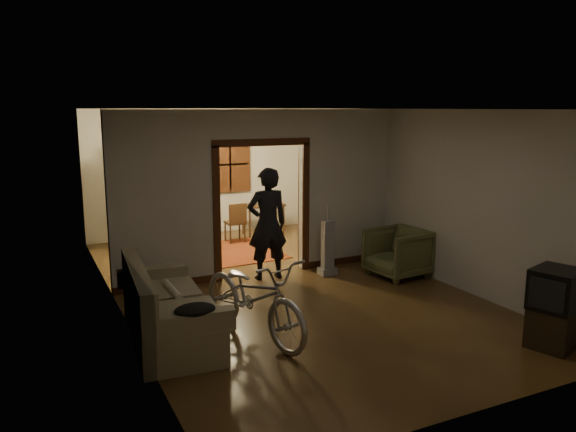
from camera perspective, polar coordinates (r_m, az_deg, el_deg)
floor at (r=9.09m, az=-0.83°, el=-7.12°), size 5.00×8.50×0.01m
ceiling at (r=8.64m, az=-0.88°, el=10.82°), size 5.00×8.50×0.01m
wall_back at (r=12.71m, az=-8.95°, el=4.41°), size 5.00×0.02×2.80m
wall_left at (r=8.05m, az=-17.21°, el=0.29°), size 0.02×8.50×2.80m
wall_right at (r=10.06m, az=12.20°, el=2.59°), size 0.02×8.50×2.80m
partition_wall at (r=9.44m, az=-2.77°, el=2.29°), size 5.00×0.14×2.80m
door_casing at (r=9.49m, az=-2.75°, el=0.50°), size 1.74×0.20×2.32m
far_window at (r=12.87m, az=-5.93°, el=5.24°), size 0.98×0.06×1.28m
chandelier at (r=10.97m, az=-6.42°, el=8.43°), size 0.24×0.24×0.24m
light_switch at (r=9.85m, az=3.05°, el=1.76°), size 0.08×0.01×0.12m
sofa at (r=7.10m, az=-11.88°, el=-8.55°), size 1.10×2.15×0.96m
rolled_paper at (r=7.38m, az=-11.70°, el=-7.36°), size 0.09×0.73×0.09m
jacket at (r=6.21m, az=-9.44°, el=-9.36°), size 0.45×0.34×0.13m
bicycle at (r=7.01m, az=-3.49°, el=-8.16°), size 1.17×2.13×1.06m
armchair at (r=9.68m, az=11.07°, el=-3.67°), size 0.99×0.96×0.82m
tv_stand at (r=7.52m, az=25.32°, el=-10.22°), size 0.65×0.62×0.48m
crt_tv at (r=7.37m, az=25.63°, el=-6.70°), size 0.69×0.65×0.48m
vacuum at (r=9.61m, az=4.06°, el=-3.23°), size 0.35×0.31×0.94m
person at (r=9.27m, az=-2.12°, el=-0.80°), size 0.71×0.49×1.87m
oriental_rug at (r=11.22m, az=-5.29°, el=-3.60°), size 1.63×2.05×0.01m
locker at (r=11.98m, az=-14.42°, el=1.53°), size 1.01×0.68×1.86m
globe at (r=11.86m, az=-14.65°, el=6.35°), size 0.29×0.29×0.29m
desk at (r=12.69m, az=-2.52°, el=-0.34°), size 0.99×0.67×0.67m
desk_chair at (r=11.92m, az=-5.42°, el=-0.67°), size 0.47×0.47×0.86m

